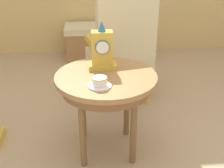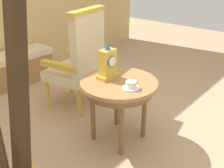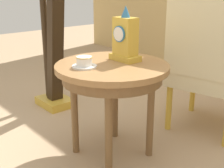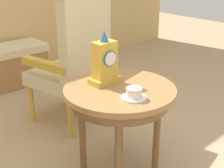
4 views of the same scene
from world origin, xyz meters
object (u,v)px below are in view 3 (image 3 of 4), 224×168
at_px(teacup_left, 84,62).
at_px(mantel_clock, 125,39).
at_px(harp, 52,21).
at_px(side_table, 112,76).
at_px(armchair, 208,55).

distance_m(teacup_left, mantel_clock, 0.31).
height_order(mantel_clock, harp, harp).
xyz_separation_m(side_table, harp, (-0.93, 0.14, 0.23)).
height_order(side_table, mantel_clock, mantel_clock).
relative_size(side_table, teacup_left, 4.73).
xyz_separation_m(teacup_left, armchair, (0.24, 0.89, -0.04)).
relative_size(side_table, armchair, 0.60).
relative_size(mantel_clock, harp, 0.18).
bearing_deg(harp, armchair, 27.46).
bearing_deg(harp, teacup_left, -19.11).
xyz_separation_m(armchair, harp, (-1.12, -0.58, 0.17)).
bearing_deg(harp, mantel_clock, -1.06).
bearing_deg(side_table, mantel_clock, 98.18).
bearing_deg(armchair, harp, -152.54).
bearing_deg(mantel_clock, teacup_left, -96.53).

